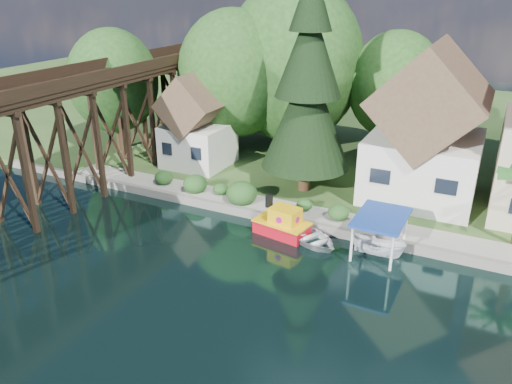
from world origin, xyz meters
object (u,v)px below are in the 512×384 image
house_left (426,134)px  boat_white_a (311,236)px  trestle_bridge (66,129)px  shed (198,127)px  boat_canopy (379,239)px  conifer (308,88)px  tugboat (283,224)px

house_left → boat_white_a: (-4.86, -9.49, -4.71)m
trestle_bridge → house_left: 25.42m
trestle_bridge → shed: size_ratio=5.63×
trestle_bridge → boat_canopy: trestle_bridge is taller
trestle_bridge → boat_white_a: size_ratio=10.77×
conifer → boat_white_a: conifer is taller
house_left → shed: house_left is taller
trestle_bridge → shed: (5.00, 9.33, -1.52)m
shed → boat_white_a: bearing=-31.3°
boat_canopy → conifer: bearing=137.9°
trestle_bridge → house_left: size_ratio=4.01×
trestle_bridge → boat_canopy: 22.71m
trestle_bridge → house_left: bearing=25.2°
shed → boat_white_a: size_ratio=1.91×
shed → boat_canopy: 19.11m
conifer → boat_white_a: 10.65m
conifer → boat_canopy: bearing=-42.1°
boat_white_a → trestle_bridge: bearing=122.5°
shed → boat_canopy: size_ratio=1.93×
house_left → trestle_bridge: bearing=-154.8°
house_left → boat_white_a: bearing=-117.1°
conifer → boat_canopy: 11.93m
trestle_bridge → boat_canopy: size_ratio=10.85×
trestle_bridge → boat_white_a: bearing=4.2°
tugboat → boat_canopy: bearing=0.3°
house_left → shed: size_ratio=1.40×
boat_canopy → trestle_bridge: bearing=-176.0°
house_left → boat_canopy: 10.12m
house_left → conifer: bearing=-160.5°
trestle_bridge → shed: 10.69m
boat_white_a → boat_canopy: 4.18m
house_left → boat_canopy: house_left is taller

